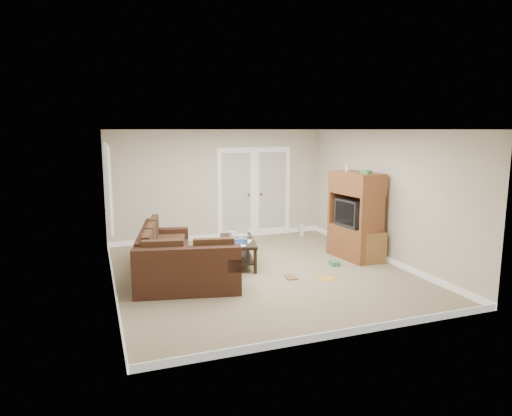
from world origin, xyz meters
name	(u,v)px	position (x,y,z in m)	size (l,w,h in m)	color
floor	(261,272)	(0.00, 0.00, 0.00)	(5.50, 5.50, 0.00)	gray
ceiling	(261,129)	(0.00, 0.00, 2.50)	(5.00, 5.50, 0.02)	white
wall_left	(110,211)	(-2.50, 0.00, 1.25)	(0.02, 5.50, 2.50)	beige
wall_right	(383,196)	(2.50, 0.00, 1.25)	(0.02, 5.50, 2.50)	beige
wall_back	(219,185)	(0.00, 2.75, 1.25)	(5.00, 0.02, 2.50)	beige
wall_front	(343,238)	(0.00, -2.75, 1.25)	(5.00, 0.02, 2.50)	beige
baseboards	(261,269)	(0.00, 0.00, 0.05)	(5.00, 5.50, 0.10)	white
french_doors	(254,193)	(0.85, 2.71, 1.04)	(1.80, 0.05, 2.13)	white
window_left	(108,185)	(-2.46, 1.00, 1.55)	(0.05, 1.92, 1.42)	white
sectional_sofa	(174,262)	(-1.51, 0.16, 0.30)	(1.78, 2.76, 0.77)	#3C2217
coffee_table	(238,251)	(-0.24, 0.57, 0.27)	(0.83, 1.29, 0.81)	black
tv_armoire	(355,215)	(2.07, 0.26, 0.85)	(0.70, 1.12, 1.81)	brown
side_cabinet	(370,244)	(2.20, -0.07, 0.35)	(0.51, 0.51, 0.97)	olive
space_heater	(301,230)	(1.89, 2.31, 0.13)	(0.11, 0.09, 0.27)	white
floor_magazine	(326,279)	(0.92, -0.72, 0.00)	(0.29, 0.23, 0.01)	gold
floor_greenbox	(334,263)	(1.44, -0.07, 0.04)	(0.15, 0.20, 0.08)	#3E884A
floor_book	(286,278)	(0.29, -0.46, 0.01)	(0.18, 0.25, 0.02)	brown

